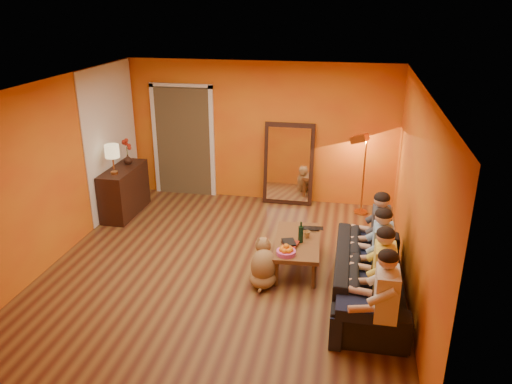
% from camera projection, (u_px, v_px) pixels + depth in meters
% --- Properties ---
extents(room_shell, '(5.00, 5.50, 2.60)m').
position_uv_depth(room_shell, '(230.00, 174.00, 7.07)').
color(room_shell, brown).
rests_on(room_shell, ground).
extents(white_accent, '(0.02, 1.90, 2.58)m').
position_uv_depth(white_accent, '(112.00, 140.00, 8.77)').
color(white_accent, white).
rests_on(white_accent, wall_left).
extents(doorway_recess, '(1.06, 0.30, 2.10)m').
position_uv_depth(doorway_recess, '(186.00, 140.00, 9.67)').
color(doorway_recess, '#3F2D19').
rests_on(doorway_recess, floor).
extents(door_jamb_left, '(0.08, 0.06, 2.20)m').
position_uv_depth(door_jamb_left, '(156.00, 140.00, 9.67)').
color(door_jamb_left, white).
rests_on(door_jamb_left, wall_back).
extents(door_jamb_right, '(0.08, 0.06, 2.20)m').
position_uv_depth(door_jamb_right, '(212.00, 143.00, 9.46)').
color(door_jamb_right, white).
rests_on(door_jamb_right, wall_back).
extents(door_header, '(1.22, 0.06, 0.08)m').
position_uv_depth(door_header, '(180.00, 86.00, 9.17)').
color(door_header, white).
rests_on(door_header, wall_back).
extents(mirror_frame, '(0.92, 0.27, 1.51)m').
position_uv_depth(mirror_frame, '(289.00, 164.00, 9.23)').
color(mirror_frame, black).
rests_on(mirror_frame, floor).
extents(mirror_glass, '(0.78, 0.21, 1.35)m').
position_uv_depth(mirror_glass, '(288.00, 164.00, 9.19)').
color(mirror_glass, white).
rests_on(mirror_glass, mirror_frame).
extents(sideboard, '(0.44, 1.18, 0.85)m').
position_uv_depth(sideboard, '(125.00, 191.00, 8.86)').
color(sideboard, black).
rests_on(sideboard, floor).
extents(table_lamp, '(0.24, 0.24, 0.51)m').
position_uv_depth(table_lamp, '(113.00, 159.00, 8.34)').
color(table_lamp, beige).
rests_on(table_lamp, sideboard).
extents(sofa, '(2.24, 0.88, 0.65)m').
position_uv_depth(sofa, '(369.00, 276.00, 6.35)').
color(sofa, black).
rests_on(sofa, floor).
extents(coffee_table, '(0.71, 1.26, 0.42)m').
position_uv_depth(coffee_table, '(297.00, 253.00, 7.15)').
color(coffee_table, brown).
rests_on(coffee_table, floor).
extents(floor_lamp, '(0.37, 0.34, 1.44)m').
position_uv_depth(floor_lamp, '(364.00, 176.00, 8.74)').
color(floor_lamp, '#CA7E3B').
rests_on(floor_lamp, floor).
extents(dog, '(0.40, 0.58, 0.66)m').
position_uv_depth(dog, '(264.00, 263.00, 6.66)').
color(dog, '#A38649').
rests_on(dog, floor).
extents(person_far_left, '(0.70, 0.44, 1.22)m').
position_uv_depth(person_far_left, '(385.00, 302.00, 5.31)').
color(person_far_left, beige).
rests_on(person_far_left, sofa).
extents(person_mid_left, '(0.70, 0.44, 1.22)m').
position_uv_depth(person_mid_left, '(383.00, 275.00, 5.81)').
color(person_mid_left, '#DAC748').
rests_on(person_mid_left, sofa).
extents(person_mid_right, '(0.70, 0.44, 1.22)m').
position_uv_depth(person_mid_right, '(381.00, 253.00, 6.31)').
color(person_mid_right, '#7C9FC0').
rests_on(person_mid_right, sofa).
extents(person_far_right, '(0.70, 0.44, 1.22)m').
position_uv_depth(person_far_right, '(380.00, 234.00, 6.82)').
color(person_far_right, '#36363B').
rests_on(person_far_right, sofa).
extents(fruit_bowl, '(0.26, 0.26, 0.16)m').
position_uv_depth(fruit_bowl, '(286.00, 249.00, 6.65)').
color(fruit_bowl, '#E350AC').
rests_on(fruit_bowl, coffee_table).
extents(wine_bottle, '(0.07, 0.07, 0.31)m').
position_uv_depth(wine_bottle, '(301.00, 232.00, 6.96)').
color(wine_bottle, black).
rests_on(wine_bottle, coffee_table).
extents(tumbler, '(0.11, 0.11, 0.09)m').
position_uv_depth(tumbler, '(307.00, 234.00, 7.14)').
color(tumbler, '#B27F3F').
rests_on(tumbler, coffee_table).
extents(laptop, '(0.34, 0.24, 0.03)m').
position_uv_depth(laptop, '(312.00, 230.00, 7.35)').
color(laptop, black).
rests_on(laptop, coffee_table).
extents(book_lower, '(0.24, 0.26, 0.02)m').
position_uv_depth(book_lower, '(283.00, 245.00, 6.92)').
color(book_lower, black).
rests_on(book_lower, coffee_table).
extents(book_mid, '(0.24, 0.29, 0.02)m').
position_uv_depth(book_mid, '(284.00, 243.00, 6.92)').
color(book_mid, '#9D2111').
rests_on(book_mid, book_lower).
extents(book_upper, '(0.24, 0.27, 0.02)m').
position_uv_depth(book_upper, '(283.00, 242.00, 6.89)').
color(book_upper, black).
rests_on(book_upper, book_mid).
extents(vase, '(0.16, 0.16, 0.17)m').
position_uv_depth(vase, '(128.00, 159.00, 8.91)').
color(vase, black).
rests_on(vase, sideboard).
extents(flowers, '(0.17, 0.17, 0.48)m').
position_uv_depth(flowers, '(126.00, 145.00, 8.81)').
color(flowers, '#9D2111').
rests_on(flowers, vase).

